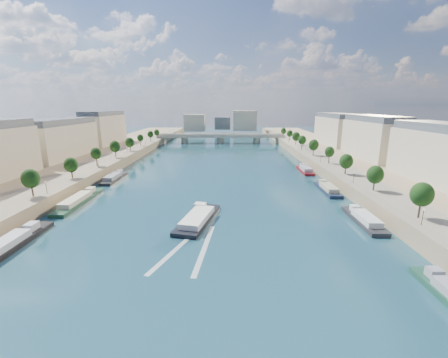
{
  "coord_description": "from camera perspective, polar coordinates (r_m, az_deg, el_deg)",
  "views": [
    {
      "loc": [
        6.05,
        -22.35,
        33.15
      ],
      "look_at": [
        4.69,
        90.87,
        5.0
      ],
      "focal_mm": 24.0,
      "sensor_mm": 36.0,
      "label": 1
    }
  ],
  "objects": [
    {
      "name": "moored_barges_left",
      "position": [
        96.59,
        -31.95,
        -7.8
      ],
      "size": [
        5.0,
        154.56,
        3.6
      ],
      "color": "#171A34",
      "rests_on": "ground"
    },
    {
      "name": "bridge",
      "position": [
        267.41,
        -0.62,
        7.94
      ],
      "size": [
        112.0,
        12.0,
        8.15
      ],
      "color": "#C1B79E",
      "rests_on": "ground"
    },
    {
      "name": "pave_left",
      "position": [
        140.48,
        -26.0,
        0.99
      ],
      "size": [
        14.0,
        520.0,
        0.1
      ],
      "primitive_type": "cube",
      "color": "gray",
      "rests_on": "quay_left"
    },
    {
      "name": "lamps_right",
      "position": [
        137.91,
        20.38,
        2.48
      ],
      "size": [
        0.36,
        200.36,
        4.28
      ],
      "color": "black",
      "rests_on": "ground"
    },
    {
      "name": "quay_right",
      "position": [
        142.33,
        28.27,
        -0.17
      ],
      "size": [
        44.0,
        520.0,
        5.0
      ],
      "primitive_type": "cube",
      "color": "#9E8460",
      "rests_on": "ground"
    },
    {
      "name": "tour_barge",
      "position": [
        88.36,
        -5.0,
        -7.52
      ],
      "size": [
        12.29,
        25.71,
        3.57
      ],
      "rotation": [
        0.0,
        0.0,
        -0.22
      ],
      "color": "black",
      "rests_on": "ground"
    },
    {
      "name": "buildings_left",
      "position": [
        163.15,
        -33.43,
        5.79
      ],
      "size": [
        16.0,
        226.0,
        23.2
      ],
      "color": "#C5B197",
      "rests_on": "ground"
    },
    {
      "name": "lamps_left",
      "position": [
        129.2,
        -26.28,
        1.18
      ],
      "size": [
        0.36,
        200.36,
        4.28
      ],
      "color": "black",
      "rests_on": "ground"
    },
    {
      "name": "wake",
      "position": [
        73.58,
        -6.28,
        -12.89
      ],
      "size": [
        13.17,
        25.99,
        0.04
      ],
      "color": "silver",
      "rests_on": "ground"
    },
    {
      "name": "buildings_right",
      "position": [
        156.72,
        31.11,
        5.85
      ],
      "size": [
        16.0,
        226.0,
        23.2
      ],
      "color": "#C5B197",
      "rests_on": "ground"
    },
    {
      "name": "trees_right",
      "position": [
        142.92,
        20.76,
        3.93
      ],
      "size": [
        4.8,
        268.8,
        8.26
      ],
      "color": "#382B1E",
      "rests_on": "ground"
    },
    {
      "name": "ground",
      "position": [
        126.9,
        -2.07,
        -1.19
      ],
      "size": [
        700.0,
        700.0,
        0.0
      ],
      "primitive_type": "plane",
      "color": "#0D373C",
      "rests_on": "ground"
    },
    {
      "name": "skyline",
      "position": [
        342.38,
        0.21,
        10.87
      ],
      "size": [
        79.0,
        42.0,
        22.0
      ],
      "color": "#C5B197",
      "rests_on": "ground"
    },
    {
      "name": "moored_barges_right",
      "position": [
        110.73,
        21.58,
        -4.02
      ],
      "size": [
        5.0,
        123.06,
        3.6
      ],
      "color": "#1C4734",
      "rests_on": "ground"
    },
    {
      "name": "pave_right",
      "position": [
        135.48,
        22.76,
        0.89
      ],
      "size": [
        14.0,
        520.0,
        0.1
      ],
      "primitive_type": "cube",
      "color": "gray",
      "rests_on": "quay_right"
    },
    {
      "name": "quay_left",
      "position": [
        148.32,
        -31.08,
        -0.0
      ],
      "size": [
        44.0,
        520.0,
        5.0
      ],
      "primitive_type": "cube",
      "color": "#9E8460",
      "rests_on": "ground"
    },
    {
      "name": "trees_left",
      "position": [
        140.37,
        -25.15,
        3.34
      ],
      "size": [
        4.8,
        268.8,
        8.26
      ],
      "color": "#382B1E",
      "rests_on": "ground"
    }
  ]
}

